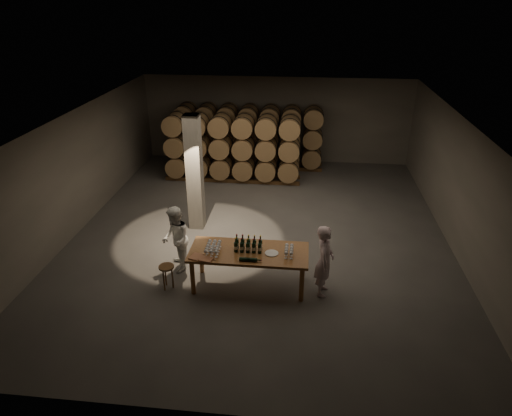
# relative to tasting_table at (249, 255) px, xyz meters

# --- Properties ---
(room) EXTENTS (12.00, 12.00, 12.00)m
(room) POSITION_rel_tasting_table_xyz_m (-1.80, 2.70, 0.80)
(room) COLOR #514F4C
(room) RESTS_ON ground
(tasting_table) EXTENTS (2.60, 1.10, 0.90)m
(tasting_table) POSITION_rel_tasting_table_xyz_m (0.00, 0.00, 0.00)
(tasting_table) COLOR brown
(tasting_table) RESTS_ON ground
(barrel_stack_back) EXTENTS (5.48, 0.95, 2.31)m
(barrel_stack_back) POSITION_rel_tasting_table_xyz_m (-0.96, 7.70, 0.40)
(barrel_stack_back) COLOR #53371C
(barrel_stack_back) RESTS_ON ground
(barrel_stack_front) EXTENTS (4.70, 0.95, 2.31)m
(barrel_stack_front) POSITION_rel_tasting_table_xyz_m (-1.35, 6.30, 0.40)
(barrel_stack_front) COLOR #53371C
(barrel_stack_front) RESTS_ON ground
(bottle_cluster) EXTENTS (0.61, 0.24, 0.35)m
(bottle_cluster) POSITION_rel_tasting_table_xyz_m (-0.02, 0.03, 0.23)
(bottle_cluster) COLOR black
(bottle_cluster) RESTS_ON tasting_table
(lying_bottles) EXTENTS (0.47, 0.08, 0.08)m
(lying_bottles) POSITION_rel_tasting_table_xyz_m (0.05, -0.40, 0.14)
(lying_bottles) COLOR black
(lying_bottles) RESTS_ON tasting_table
(glass_cluster_left) EXTENTS (0.30, 0.52, 0.17)m
(glass_cluster_left) POSITION_rel_tasting_table_xyz_m (-0.77, -0.10, 0.23)
(glass_cluster_left) COLOR silver
(glass_cluster_left) RESTS_ON tasting_table
(glass_cluster_right) EXTENTS (0.19, 0.41, 0.17)m
(glass_cluster_right) POSITION_rel_tasting_table_xyz_m (0.88, -0.04, 0.23)
(glass_cluster_right) COLOR silver
(glass_cluster_right) RESTS_ON tasting_table
(plate) EXTENTS (0.29, 0.29, 0.02)m
(plate) POSITION_rel_tasting_table_xyz_m (0.50, -0.04, 0.11)
(plate) COLOR silver
(plate) RESTS_ON tasting_table
(notebook_near) EXTENTS (0.31, 0.27, 0.03)m
(notebook_near) POSITION_rel_tasting_table_xyz_m (-0.86, -0.45, 0.12)
(notebook_near) COLOR #9B5B38
(notebook_near) RESTS_ON tasting_table
(notebook_corner) EXTENTS (0.30, 0.33, 0.02)m
(notebook_corner) POSITION_rel_tasting_table_xyz_m (-1.09, -0.36, 0.12)
(notebook_corner) COLOR #9B5B38
(notebook_corner) RESTS_ON tasting_table
(pen) EXTENTS (0.12, 0.05, 0.01)m
(pen) POSITION_rel_tasting_table_xyz_m (-0.71, -0.44, 0.11)
(pen) COLOR black
(pen) RESTS_ON tasting_table
(stool) EXTENTS (0.34, 0.34, 0.57)m
(stool) POSITION_rel_tasting_table_xyz_m (-1.80, -0.28, -0.33)
(stool) COLOR #53371C
(stool) RESTS_ON ground
(person_man) EXTENTS (0.45, 0.64, 1.65)m
(person_man) POSITION_rel_tasting_table_xyz_m (1.64, -0.09, 0.03)
(person_man) COLOR beige
(person_man) RESTS_ON ground
(person_woman) EXTENTS (0.84, 0.94, 1.61)m
(person_woman) POSITION_rel_tasting_table_xyz_m (-1.78, 0.49, 0.01)
(person_woman) COLOR white
(person_woman) RESTS_ON ground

